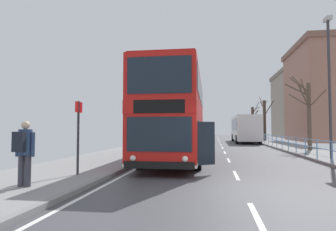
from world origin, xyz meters
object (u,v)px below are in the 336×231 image
(background_bus_far_lane, at_px, (245,128))
(pedestrian_with_backpack, at_px, (24,148))
(bus_stop_sign_near, at_px, (78,129))
(double_decker_bus_main, at_px, (177,117))
(bare_tree_far_01, at_px, (265,119))
(bare_tree_far_02, at_px, (307,109))
(bare_tree_far_00, at_px, (253,122))
(background_building_00, at_px, (306,104))
(street_lamp_far_side, at_px, (329,75))

(background_bus_far_lane, bearing_deg, pedestrian_with_backpack, -107.06)
(bus_stop_sign_near, bearing_deg, double_decker_bus_main, 65.73)
(background_bus_far_lane, height_order, bare_tree_far_01, bare_tree_far_01)
(background_bus_far_lane, distance_m, bus_stop_sign_near, 27.62)
(background_bus_far_lane, xyz_separation_m, bare_tree_far_01, (2.74, 2.35, 1.14))
(bare_tree_far_02, bearing_deg, pedestrian_with_backpack, -127.87)
(bare_tree_far_01, bearing_deg, bare_tree_far_02, -89.14)
(bare_tree_far_00, relative_size, background_building_00, 0.37)
(bus_stop_sign_near, bearing_deg, pedestrian_with_backpack, -102.01)
(background_building_00, bearing_deg, bus_stop_sign_near, -114.97)
(pedestrian_with_backpack, relative_size, bare_tree_far_02, 0.31)
(bus_stop_sign_near, xyz_separation_m, background_building_00, (21.60, 46.39, 4.57))
(double_decker_bus_main, height_order, street_lamp_far_side, street_lamp_far_side)
(double_decker_bus_main, xyz_separation_m, background_building_00, (19.01, 40.65, 3.93))
(double_decker_bus_main, xyz_separation_m, bus_stop_sign_near, (-2.59, -5.74, -0.64))
(street_lamp_far_side, distance_m, bare_tree_far_01, 21.92)
(background_bus_far_lane, bearing_deg, double_decker_bus_main, -105.45)
(pedestrian_with_backpack, xyz_separation_m, bare_tree_far_01, (11.47, 30.79, 1.71))
(pedestrian_with_backpack, xyz_separation_m, bus_stop_sign_near, (0.45, 2.10, 0.51))
(bus_stop_sign_near, distance_m, bare_tree_far_02, 17.23)
(background_bus_far_lane, distance_m, street_lamp_far_side, 19.82)
(double_decker_bus_main, bearing_deg, pedestrian_with_backpack, -111.16)
(bus_stop_sign_near, distance_m, street_lamp_far_side, 12.82)
(double_decker_bus_main, distance_m, pedestrian_with_backpack, 8.48)
(double_decker_bus_main, height_order, background_bus_far_lane, double_decker_bus_main)
(double_decker_bus_main, bearing_deg, bus_stop_sign_near, -114.27)
(double_decker_bus_main, relative_size, background_building_00, 0.72)
(double_decker_bus_main, relative_size, bare_tree_far_00, 1.96)
(bare_tree_far_02, bearing_deg, bare_tree_far_00, 91.93)
(bare_tree_far_01, xyz_separation_m, bare_tree_far_02, (0.24, -15.73, 0.21))
(bare_tree_far_01, height_order, background_building_00, background_building_00)
(double_decker_bus_main, xyz_separation_m, street_lamp_far_side, (7.89, 1.11, 2.15))
(pedestrian_with_backpack, relative_size, bare_tree_far_00, 0.31)
(pedestrian_with_backpack, bearing_deg, double_decker_bus_main, 68.84)
(bare_tree_far_00, relative_size, bare_tree_far_02, 0.99)
(street_lamp_far_side, bearing_deg, background_bus_far_lane, 96.41)
(double_decker_bus_main, relative_size, street_lamp_far_side, 1.47)
(bus_stop_sign_near, distance_m, bare_tree_far_01, 30.76)
(street_lamp_far_side, bearing_deg, bare_tree_far_01, 88.55)
(street_lamp_far_side, xyz_separation_m, background_building_00, (11.13, 39.55, 1.79))
(pedestrian_with_backpack, height_order, street_lamp_far_side, street_lamp_far_side)
(double_decker_bus_main, distance_m, bus_stop_sign_near, 6.32)
(street_lamp_far_side, bearing_deg, bus_stop_sign_near, -146.85)
(pedestrian_with_backpack, bearing_deg, background_bus_far_lane, 72.94)
(bare_tree_far_02, bearing_deg, double_decker_bus_main, -140.22)
(bare_tree_far_02, bearing_deg, bare_tree_far_01, 90.86)
(background_bus_far_lane, distance_m, bare_tree_far_01, 3.79)
(pedestrian_with_backpack, height_order, background_building_00, background_building_00)
(pedestrian_with_backpack, height_order, bus_stop_sign_near, bus_stop_sign_near)
(background_bus_far_lane, bearing_deg, bus_stop_sign_near, -107.45)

